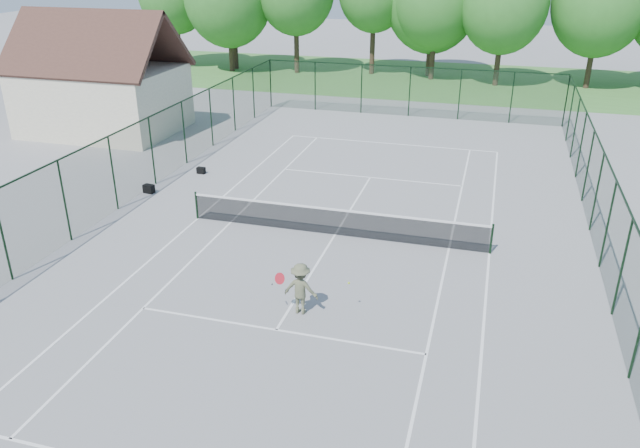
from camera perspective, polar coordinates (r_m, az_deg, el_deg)
The scene contains 9 objects.
ground at distance 22.78m, azimuth 1.37°, elevation -1.00°, with size 140.00×140.00×0.00m, color gray.
grass_far at distance 51.16m, azimuth 10.09°, elevation 12.91°, with size 80.00×16.00×0.01m, color #49883A.
court_lines at distance 22.78m, azimuth 1.37°, elevation -0.99°, with size 11.05×23.85×0.01m.
tennis_net at distance 22.54m, azimuth 1.39°, elevation 0.32°, with size 11.08×0.08×1.10m.
fence_enclosure at distance 22.16m, azimuth 1.41°, elevation 2.65°, with size 18.05×36.05×3.02m.
utility_building at distance 37.24m, azimuth -19.48°, elevation 12.69°, with size 8.60×6.27×6.63m.
sports_bag_a at distance 27.58m, azimuth -15.38°, elevation 3.12°, with size 0.45×0.27×0.36m, color black.
sports_bag_b at distance 29.45m, azimuth -10.82°, elevation 4.84°, with size 0.38×0.23×0.29m, color black.
tennis_player at distance 17.78m, azimuth -1.79°, elevation -5.92°, with size 2.22×0.86×1.55m.
Camera 1 is at (5.10, -19.97, 9.69)m, focal length 35.00 mm.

